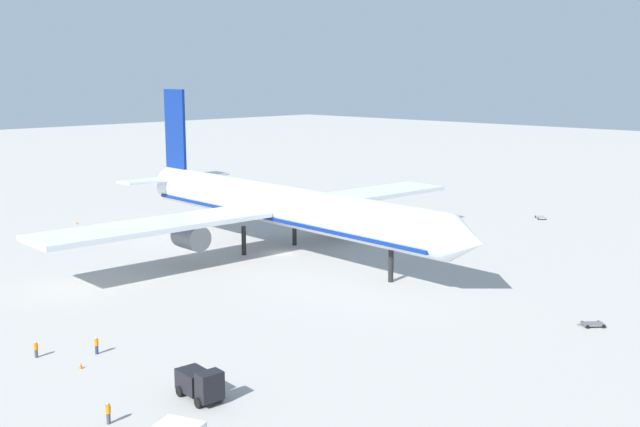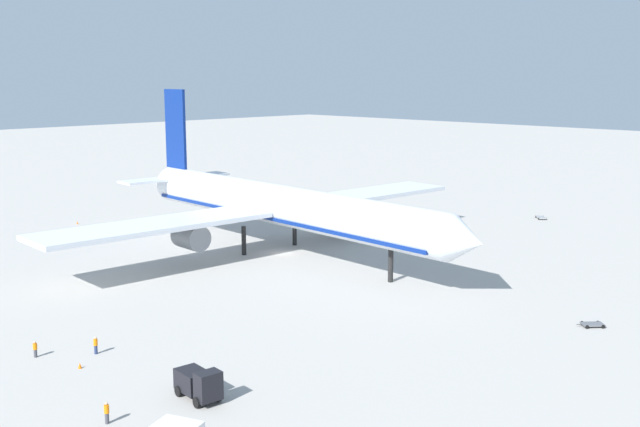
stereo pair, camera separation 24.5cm
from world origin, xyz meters
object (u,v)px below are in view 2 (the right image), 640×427
(traffic_cone_3, at_px, (80,366))
(traffic_cone_4, at_px, (303,204))
(service_truck_2, at_px, (199,383))
(ground_worker_1, at_px, (96,345))
(traffic_cone_0, at_px, (316,194))
(airliner, at_px, (278,206))
(ground_worker_2, at_px, (35,349))
(baggage_cart_0, at_px, (337,195))
(traffic_cone_2, at_px, (77,223))
(baggage_cart_2, at_px, (541,217))
(baggage_cart_1, at_px, (592,324))
(ground_worker_4, at_px, (107,413))

(traffic_cone_3, bearing_deg, traffic_cone_4, 123.08)
(service_truck_2, distance_m, ground_worker_1, 15.77)
(traffic_cone_0, relative_size, traffic_cone_4, 1.00)
(airliner, distance_m, traffic_cone_0, 57.38)
(ground_worker_2, relative_size, traffic_cone_3, 2.91)
(baggage_cart_0, bearing_deg, ground_worker_2, -63.29)
(service_truck_2, relative_size, traffic_cone_3, 8.82)
(traffic_cone_0, distance_m, traffic_cone_2, 55.55)
(baggage_cart_0, bearing_deg, baggage_cart_2, 12.63)
(ground_worker_2, xyz_separation_m, traffic_cone_4, (-44.80, 79.07, -0.53))
(traffic_cone_3, bearing_deg, baggage_cart_0, 119.95)
(baggage_cart_2, distance_m, traffic_cone_2, 86.37)
(traffic_cone_2, height_order, traffic_cone_3, same)
(traffic_cone_2, bearing_deg, baggage_cart_0, 75.89)
(airliner, bearing_deg, baggage_cart_0, 123.33)
(ground_worker_2, height_order, traffic_cone_2, ground_worker_2)
(baggage_cart_1, bearing_deg, traffic_cone_4, 157.50)
(ground_worker_2, bearing_deg, baggage_cart_0, 116.71)
(airliner, bearing_deg, baggage_cart_2, 74.14)
(traffic_cone_3, distance_m, traffic_cone_4, 92.47)
(ground_worker_1, relative_size, traffic_cone_2, 3.18)
(ground_worker_2, bearing_deg, baggage_cart_1, 53.80)
(service_truck_2, relative_size, ground_worker_2, 3.03)
(ground_worker_2, xyz_separation_m, traffic_cone_0, (-52.66, 90.83, -0.53))
(baggage_cart_1, distance_m, traffic_cone_0, 97.36)
(baggage_cart_0, xyz_separation_m, baggage_cart_1, (79.39, -43.79, -0.54))
(baggage_cart_0, height_order, baggage_cart_1, baggage_cart_0)
(baggage_cart_1, bearing_deg, baggage_cart_0, 151.12)
(ground_worker_4, distance_m, traffic_cone_2, 85.79)
(airliner, height_order, baggage_cart_0, airliner)
(airliner, bearing_deg, ground_worker_2, -70.26)
(ground_worker_1, distance_m, traffic_cone_3, 3.83)
(traffic_cone_0, distance_m, traffic_cone_3, 106.61)
(traffic_cone_2, bearing_deg, airliner, 14.52)
(baggage_cart_0, xyz_separation_m, traffic_cone_4, (0.61, -11.15, -0.53))
(service_truck_2, relative_size, traffic_cone_0, 8.82)
(baggage_cart_2, xyz_separation_m, ground_worker_4, (19.26, -102.58, 0.64))
(baggage_cart_0, distance_m, traffic_cone_2, 56.27)
(ground_worker_4, bearing_deg, baggage_cart_2, 100.63)
(airliner, bearing_deg, traffic_cone_0, 129.11)
(baggage_cart_1, relative_size, ground_worker_1, 1.52)
(airliner, relative_size, ground_worker_1, 42.75)
(service_truck_2, distance_m, traffic_cone_3, 13.94)
(airliner, height_order, service_truck_2, airliner)
(ground_worker_4, relative_size, traffic_cone_3, 3.22)
(ground_worker_4, distance_m, traffic_cone_3, 12.73)
(ground_worker_2, xyz_separation_m, traffic_cone_2, (-59.12, 35.66, -0.53))
(service_truck_2, relative_size, ground_worker_1, 2.78)
(ground_worker_4, height_order, traffic_cone_2, ground_worker_4)
(ground_worker_2, bearing_deg, ground_worker_1, 53.88)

